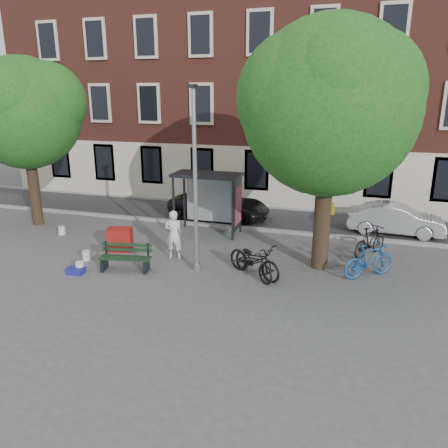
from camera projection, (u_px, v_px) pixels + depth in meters
name	position (u px, v px, depth m)	size (l,w,h in m)	color
ground	(197.00, 270.00, 15.04)	(90.00, 90.00, 0.00)	#4C4C4F
road	(247.00, 217.00, 21.44)	(40.00, 4.00, 0.01)	#28282B
curb_near	(236.00, 227.00, 19.60)	(40.00, 0.25, 0.12)	gray
curb_far	(256.00, 206.00, 23.26)	(40.00, 0.25, 0.12)	gray
building_row	(275.00, 72.00, 24.91)	(30.00, 8.00, 14.00)	brown
lamppost	(195.00, 191.00, 14.24)	(0.28, 0.35, 6.11)	#9EA0A3
tree_right	(330.00, 101.00, 13.55)	(5.76, 5.60, 8.20)	black
tree_left	(22.00, 108.00, 18.71)	(5.18, 4.86, 7.40)	black
bus_shelter	(217.00, 190.00, 18.42)	(2.85, 1.45, 2.62)	#1E2328
painter	(174.00, 234.00, 15.90)	(0.66, 0.43, 1.81)	silver
bench	(126.00, 259.00, 14.90)	(1.82, 0.87, 0.90)	#1E2328
bike_a	(254.00, 260.00, 14.39)	(0.77, 2.21, 1.16)	black
bike_b	(369.00, 260.00, 14.31)	(0.55, 1.94, 1.16)	#1A4D90
bike_c	(254.00, 262.00, 14.32)	(0.71, 2.03, 1.06)	black
bike_d	(370.00, 241.00, 16.17)	(0.54, 1.93, 1.16)	black
car_dark	(220.00, 205.00, 20.97)	(2.22, 4.82, 1.34)	black
car_silver	(396.00, 219.00, 18.73)	(1.38, 3.94, 1.30)	#A5A8AD
red_stand	(120.00, 239.00, 16.76)	(0.90, 0.60, 0.90)	maroon
blue_crate	(76.00, 271.00, 14.72)	(0.55, 0.40, 0.20)	navy
bucket_a	(80.00, 267.00, 14.83)	(0.28, 0.28, 0.36)	white
bucket_b	(86.00, 255.00, 15.87)	(0.28, 0.28, 0.36)	silver
bucket_c	(62.00, 230.00, 18.74)	(0.28, 0.28, 0.36)	silver
notice_sign	(329.00, 216.00, 16.13)	(0.34, 0.14, 2.00)	#9EA0A3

